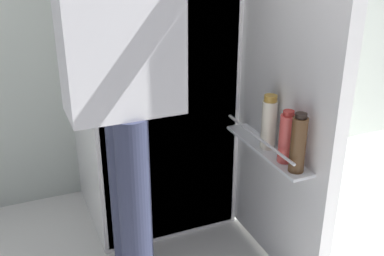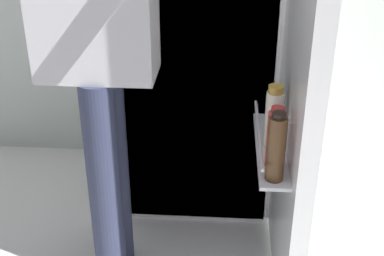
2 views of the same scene
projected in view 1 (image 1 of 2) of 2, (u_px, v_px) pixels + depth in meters
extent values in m
cube|color=white|center=(148.00, 50.00, 2.24)|extent=(0.69, 0.62, 1.76)
cube|color=white|center=(170.00, 66.00, 1.98)|extent=(0.65, 0.01, 1.72)
cube|color=white|center=(166.00, 77.00, 2.05)|extent=(0.61, 0.09, 0.01)
cube|color=white|center=(289.00, 77.00, 1.83)|extent=(0.06, 0.67, 1.71)
cube|color=white|center=(267.00, 149.00, 1.92)|extent=(0.10, 0.53, 0.01)
cylinder|color=silver|center=(258.00, 138.00, 1.88)|extent=(0.01, 0.51, 0.01)
cylinder|color=#EDE5CC|center=(269.00, 125.00, 1.88)|extent=(0.06, 0.06, 0.20)
cylinder|color=#B78933|center=(271.00, 98.00, 1.84)|extent=(0.05, 0.05, 0.03)
cylinder|color=#DB4C47|center=(286.00, 139.00, 1.77)|extent=(0.06, 0.06, 0.19)
cylinder|color=#B22D28|center=(289.00, 113.00, 1.73)|extent=(0.04, 0.04, 0.02)
cylinder|color=brown|center=(298.00, 145.00, 1.69)|extent=(0.06, 0.06, 0.21)
cylinder|color=black|center=(301.00, 116.00, 1.65)|extent=(0.04, 0.04, 0.02)
cylinder|color=#2D334C|center=(126.00, 204.00, 1.84)|extent=(0.12, 0.12, 0.84)
cylinder|color=#2D334C|center=(136.00, 223.00, 1.72)|extent=(0.12, 0.12, 0.84)
cube|color=silver|center=(119.00, 24.00, 1.49)|extent=(0.39, 0.22, 0.60)
cylinder|color=silver|center=(106.00, 21.00, 1.66)|extent=(0.08, 0.08, 0.56)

